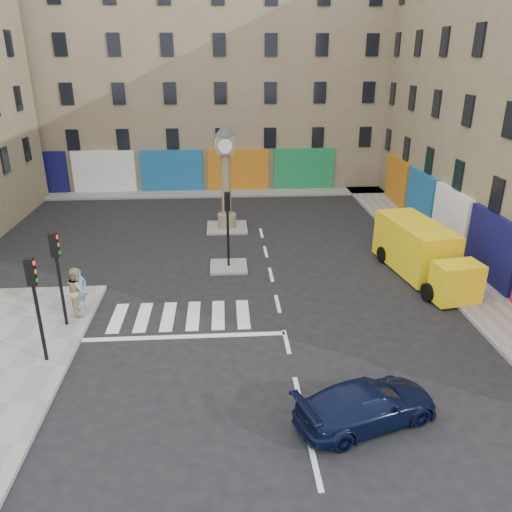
{
  "coord_description": "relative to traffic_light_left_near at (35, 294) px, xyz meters",
  "views": [
    {
      "loc": [
        -2.17,
        -14.62,
        9.75
      ],
      "look_at": [
        -0.88,
        4.51,
        2.0
      ],
      "focal_mm": 35.0,
      "sensor_mm": 36.0,
      "label": 1
    }
  ],
  "objects": [
    {
      "name": "island_near",
      "position": [
        6.3,
        7.8,
        -2.56
      ],
      "size": [
        1.8,
        1.8,
        0.12
      ],
      "primitive_type": "cube",
      "color": "gray",
      "rests_on": "ground"
    },
    {
      "name": "building_far",
      "position": [
        4.3,
        27.8,
        5.88
      ],
      "size": [
        32.0,
        10.0,
        17.0
      ],
      "primitive_type": "cube",
      "color": "#897A5B",
      "rests_on": "ground"
    },
    {
      "name": "pedestrian_blue",
      "position": [
        0.3,
        3.66,
        -1.61
      ],
      "size": [
        0.66,
        0.74,
        1.71
      ],
      "primitive_type": "imported",
      "rotation": [
        0.0,
        0.0,
        1.08
      ],
      "color": "#5B9BD0",
      "rests_on": "sidewalk_left"
    },
    {
      "name": "traffic_light_left_near",
      "position": [
        0.0,
        0.0,
        0.0
      ],
      "size": [
        0.28,
        0.22,
        3.7
      ],
      "color": "black",
      "rests_on": "sidewalk_left"
    },
    {
      "name": "navy_sedan",
      "position": [
        10.02,
        -3.61,
        -2.01
      ],
      "size": [
        4.56,
        3.0,
        1.23
      ],
      "primitive_type": "imported",
      "rotation": [
        0.0,
        0.0,
        1.9
      ],
      "color": "black",
      "rests_on": "ground"
    },
    {
      "name": "island_far",
      "position": [
        6.3,
        13.8,
        -2.56
      ],
      "size": [
        2.4,
        2.4,
        0.12
      ],
      "primitive_type": "cube",
      "color": "gray",
      "rests_on": "ground"
    },
    {
      "name": "clock_pillar",
      "position": [
        6.3,
        13.8,
        0.93
      ],
      "size": [
        1.2,
        1.2,
        6.1
      ],
      "color": "#90825E",
      "rests_on": "island_far"
    },
    {
      "name": "traffic_light_left_far",
      "position": [
        0.0,
        2.4,
        0.0
      ],
      "size": [
        0.28,
        0.22,
        3.7
      ],
      "color": "black",
      "rests_on": "sidewalk_left"
    },
    {
      "name": "sidewalk_right",
      "position": [
        17.0,
        9.8,
        -2.55
      ],
      "size": [
        2.6,
        30.0,
        0.15
      ],
      "primitive_type": "cube",
      "color": "gray",
      "rests_on": "ground"
    },
    {
      "name": "ground",
      "position": [
        8.3,
        -0.2,
        -2.62
      ],
      "size": [
        120.0,
        120.0,
        0.0
      ],
      "primitive_type": "plane",
      "color": "black",
      "rests_on": "ground"
    },
    {
      "name": "sidewalk_far",
      "position": [
        4.3,
        22.0,
        -2.55
      ],
      "size": [
        32.0,
        2.4,
        0.15
      ],
      "primitive_type": "cube",
      "color": "gray",
      "rests_on": "ground"
    },
    {
      "name": "pedestrian_tan",
      "position": [
        0.3,
        3.28,
        -1.49
      ],
      "size": [
        1.03,
        1.15,
        1.95
      ],
      "primitive_type": "imported",
      "rotation": [
        0.0,
        0.0,
        1.94
      ],
      "color": "tan",
      "rests_on": "sidewalk_left"
    },
    {
      "name": "traffic_light_island",
      "position": [
        6.3,
        7.8,
        -0.03
      ],
      "size": [
        0.28,
        0.22,
        3.7
      ],
      "color": "black",
      "rests_on": "island_near"
    },
    {
      "name": "yellow_van",
      "position": [
        15.31,
        6.32,
        -1.43
      ],
      "size": [
        2.97,
        6.81,
        2.4
      ],
      "rotation": [
        0.0,
        0.0,
        0.14
      ],
      "color": "yellow",
      "rests_on": "ground"
    }
  ]
}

